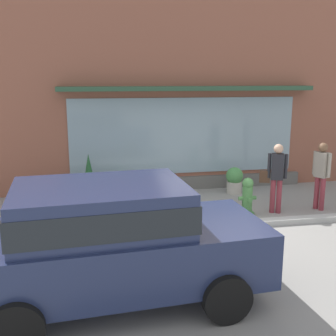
{
  "coord_description": "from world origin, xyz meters",
  "views": [
    {
      "loc": [
        -2.61,
        -8.0,
        3.09
      ],
      "look_at": [
        -0.88,
        1.2,
        1.02
      ],
      "focal_mm": 43.97,
      "sensor_mm": 36.0,
      "label": 1
    }
  ],
  "objects_px": {
    "pedestrian_with_handbag": "(276,174)",
    "potted_plant_window_center": "(52,189)",
    "potted_plant_window_left": "(89,177)",
    "potted_plant_trailing_edge": "(123,188)",
    "fire_hydrant": "(247,197)",
    "parked_car_navy": "(111,238)",
    "pedestrian_passerby": "(321,171)",
    "potted_plant_by_entrance": "(234,180)"
  },
  "relations": [
    {
      "from": "potted_plant_by_entrance",
      "to": "pedestrian_with_handbag",
      "type": "bearing_deg",
      "value": -78.61
    },
    {
      "from": "parked_car_navy",
      "to": "potted_plant_trailing_edge",
      "type": "distance_m",
      "value": 4.91
    },
    {
      "from": "potted_plant_window_left",
      "to": "potted_plant_window_center",
      "type": "relative_size",
      "value": 1.78
    },
    {
      "from": "potted_plant_trailing_edge",
      "to": "potted_plant_window_center",
      "type": "bearing_deg",
      "value": 170.94
    },
    {
      "from": "parked_car_navy",
      "to": "potted_plant_window_center",
      "type": "height_order",
      "value": "parked_car_navy"
    },
    {
      "from": "potted_plant_window_left",
      "to": "potted_plant_trailing_edge",
      "type": "relative_size",
      "value": 1.95
    },
    {
      "from": "pedestrian_with_handbag",
      "to": "pedestrian_passerby",
      "type": "distance_m",
      "value": 1.15
    },
    {
      "from": "pedestrian_with_handbag",
      "to": "potted_plant_window_left",
      "type": "distance_m",
      "value": 4.7
    },
    {
      "from": "potted_plant_trailing_edge",
      "to": "fire_hydrant",
      "type": "bearing_deg",
      "value": -31.13
    },
    {
      "from": "potted_plant_window_center",
      "to": "potted_plant_trailing_edge",
      "type": "bearing_deg",
      "value": -9.06
    },
    {
      "from": "pedestrian_with_handbag",
      "to": "potted_plant_window_center",
      "type": "distance_m",
      "value": 5.53
    },
    {
      "from": "fire_hydrant",
      "to": "pedestrian_passerby",
      "type": "xyz_separation_m",
      "value": [
        1.84,
        0.06,
        0.5
      ]
    },
    {
      "from": "potted_plant_window_left",
      "to": "potted_plant_trailing_edge",
      "type": "height_order",
      "value": "potted_plant_window_left"
    },
    {
      "from": "pedestrian_passerby",
      "to": "potted_plant_window_center",
      "type": "bearing_deg",
      "value": -131.5
    },
    {
      "from": "potted_plant_window_center",
      "to": "potted_plant_trailing_edge",
      "type": "relative_size",
      "value": 1.09
    },
    {
      "from": "potted_plant_by_entrance",
      "to": "potted_plant_window_left",
      "type": "bearing_deg",
      "value": 176.29
    },
    {
      "from": "pedestrian_passerby",
      "to": "potted_plant_window_center",
      "type": "relative_size",
      "value": 2.43
    },
    {
      "from": "potted_plant_window_center",
      "to": "potted_plant_trailing_edge",
      "type": "distance_m",
      "value": 1.81
    },
    {
      "from": "parked_car_navy",
      "to": "potted_plant_by_entrance",
      "type": "bearing_deg",
      "value": 50.45
    },
    {
      "from": "fire_hydrant",
      "to": "pedestrian_with_handbag",
      "type": "height_order",
      "value": "pedestrian_with_handbag"
    },
    {
      "from": "fire_hydrant",
      "to": "potted_plant_window_center",
      "type": "xyz_separation_m",
      "value": [
        -4.48,
        1.91,
        -0.11
      ]
    },
    {
      "from": "fire_hydrant",
      "to": "pedestrian_passerby",
      "type": "distance_m",
      "value": 1.9
    },
    {
      "from": "potted_plant_window_center",
      "to": "potted_plant_by_entrance",
      "type": "bearing_deg",
      "value": -1.46
    },
    {
      "from": "pedestrian_passerby",
      "to": "potted_plant_window_left",
      "type": "distance_m",
      "value": 5.75
    },
    {
      "from": "potted_plant_window_left",
      "to": "potted_plant_by_entrance",
      "type": "xyz_separation_m",
      "value": [
        3.88,
        -0.25,
        -0.19
      ]
    },
    {
      "from": "pedestrian_with_handbag",
      "to": "potted_plant_window_left",
      "type": "bearing_deg",
      "value": -2.12
    },
    {
      "from": "potted_plant_window_center",
      "to": "potted_plant_trailing_edge",
      "type": "xyz_separation_m",
      "value": [
        1.79,
        -0.29,
        0.01
      ]
    },
    {
      "from": "pedestrian_with_handbag",
      "to": "potted_plant_trailing_edge",
      "type": "xyz_separation_m",
      "value": [
        -3.38,
        1.6,
        -0.6
      ]
    },
    {
      "from": "potted_plant_window_left",
      "to": "potted_plant_trailing_edge",
      "type": "bearing_deg",
      "value": -25.91
    },
    {
      "from": "pedestrian_with_handbag",
      "to": "parked_car_navy",
      "type": "height_order",
      "value": "parked_car_navy"
    },
    {
      "from": "pedestrian_with_handbag",
      "to": "potted_plant_window_center",
      "type": "bearing_deg",
      "value": 3.28
    },
    {
      "from": "potted_plant_by_entrance",
      "to": "potted_plant_trailing_edge",
      "type": "distance_m",
      "value": 3.03
    },
    {
      "from": "pedestrian_passerby",
      "to": "parked_car_navy",
      "type": "relative_size",
      "value": 0.38
    },
    {
      "from": "pedestrian_passerby",
      "to": "parked_car_navy",
      "type": "distance_m",
      "value": 6.04
    },
    {
      "from": "potted_plant_by_entrance",
      "to": "potted_plant_trailing_edge",
      "type": "xyz_separation_m",
      "value": [
        -3.03,
        -0.16,
        -0.04
      ]
    },
    {
      "from": "pedestrian_passerby",
      "to": "pedestrian_with_handbag",
      "type": "bearing_deg",
      "value": -113.66
    },
    {
      "from": "pedestrian_with_handbag",
      "to": "potted_plant_trailing_edge",
      "type": "bearing_deg",
      "value": -2.0
    },
    {
      "from": "potted_plant_by_entrance",
      "to": "potted_plant_trailing_edge",
      "type": "bearing_deg",
      "value": -176.93
    },
    {
      "from": "parked_car_navy",
      "to": "potted_plant_trailing_edge",
      "type": "relative_size",
      "value": 6.96
    },
    {
      "from": "fire_hydrant",
      "to": "potted_plant_trailing_edge",
      "type": "height_order",
      "value": "fire_hydrant"
    },
    {
      "from": "parked_car_navy",
      "to": "potted_plant_window_left",
      "type": "relative_size",
      "value": 3.57
    },
    {
      "from": "fire_hydrant",
      "to": "parked_car_navy",
      "type": "height_order",
      "value": "parked_car_navy"
    }
  ]
}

